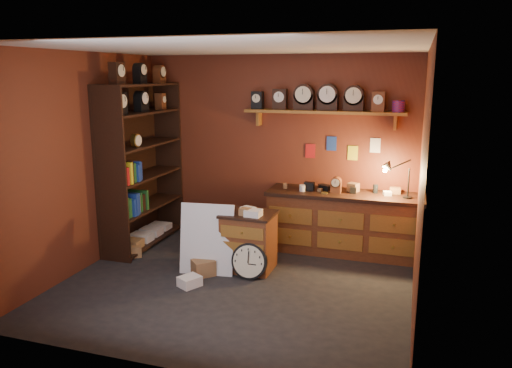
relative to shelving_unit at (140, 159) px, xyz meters
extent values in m
plane|color=black|center=(1.79, -0.98, -1.25)|extent=(4.00, 4.00, 0.00)
cube|color=maroon|center=(1.79, 0.82, 0.10)|extent=(4.00, 0.02, 2.70)
cube|color=maroon|center=(1.79, -2.78, 0.10)|extent=(4.00, 0.02, 2.70)
cube|color=maroon|center=(-0.21, -0.98, 0.10)|extent=(0.02, 3.60, 2.70)
cube|color=maroon|center=(3.79, -0.98, 0.10)|extent=(0.02, 3.60, 2.70)
cube|color=beige|center=(1.79, -0.98, 1.45)|extent=(4.00, 3.60, 0.02)
cube|color=#965E20|center=(2.49, 0.67, 0.67)|extent=(2.20, 0.30, 0.04)
cube|color=#965E20|center=(1.54, 0.74, 0.55)|extent=(0.04, 0.16, 0.20)
cube|color=#965E20|center=(3.44, 0.74, 0.55)|extent=(0.04, 0.16, 0.20)
cylinder|color=#B21419|center=(3.47, 0.67, 0.76)|extent=(0.16, 0.16, 0.15)
cube|color=#AB1515|center=(1.94, 0.81, 0.10)|extent=(0.14, 0.01, 0.20)
cube|color=navy|center=(2.24, 0.81, 0.22)|extent=(0.14, 0.01, 0.20)
cube|color=gold|center=(2.54, 0.81, 0.10)|extent=(0.14, 0.01, 0.20)
cube|color=silver|center=(2.84, 0.81, 0.22)|extent=(0.14, 0.01, 0.20)
cube|color=black|center=(-0.19, 0.00, -0.10)|extent=(0.03, 1.60, 2.30)
cube|color=black|center=(0.04, -0.78, -0.10)|extent=(0.45, 0.03, 2.30)
cube|color=black|center=(0.04, 0.78, -0.10)|extent=(0.45, 0.03, 2.30)
cube|color=black|center=(0.04, 0.00, -1.20)|extent=(0.43, 1.54, 0.03)
cube|color=black|center=(0.04, 0.00, -0.70)|extent=(0.43, 1.54, 0.03)
cube|color=black|center=(0.04, 0.00, -0.25)|extent=(0.43, 1.54, 0.03)
cube|color=black|center=(0.04, 0.00, 0.20)|extent=(0.43, 1.54, 0.03)
cube|color=black|center=(0.04, 0.00, 0.65)|extent=(0.43, 1.54, 0.03)
cube|color=black|center=(0.04, 0.00, 1.03)|extent=(0.43, 1.54, 0.03)
cube|color=brown|center=(2.84, 0.50, -0.85)|extent=(2.04, 0.60, 0.80)
cube|color=black|center=(2.84, 0.50, -0.43)|extent=(2.10, 0.66, 0.05)
cube|color=#965E20|center=(2.84, 0.20, -0.85)|extent=(1.96, 0.02, 0.52)
cylinder|color=black|center=(3.66, 0.45, -0.39)|extent=(0.12, 0.12, 0.02)
cylinder|color=black|center=(3.66, 0.45, -0.20)|extent=(0.02, 0.02, 0.38)
cylinder|color=black|center=(3.54, 0.42, 0.04)|extent=(0.27, 0.09, 0.14)
cone|color=black|center=(3.40, 0.39, 0.00)|extent=(0.18, 0.14, 0.18)
cube|color=brown|center=(1.79, -0.48, -0.90)|extent=(0.61, 0.51, 0.71)
cube|color=black|center=(1.79, -0.48, -0.53)|extent=(0.65, 0.55, 0.03)
cube|color=#965E20|center=(1.79, -0.74, -0.90)|extent=(0.55, 0.02, 0.60)
cylinder|color=black|center=(1.90, -0.77, -1.04)|extent=(0.44, 0.15, 0.45)
cylinder|color=beige|center=(1.90, -0.80, -1.03)|extent=(0.39, 0.09, 0.38)
cube|color=black|center=(1.90, -0.81, -0.97)|extent=(0.01, 0.04, 0.14)
cube|color=black|center=(1.94, -0.81, -1.06)|extent=(0.10, 0.01, 0.01)
cube|color=silver|center=(1.34, -0.76, -1.25)|extent=(0.69, 0.27, 0.89)
cube|color=silver|center=(1.37, 0.22, -1.00)|extent=(0.51, 0.51, 0.50)
cube|color=black|center=(1.37, -0.03, -1.00)|extent=(0.41, 0.04, 0.40)
cube|color=olive|center=(0.14, -0.54, -1.18)|extent=(0.31, 0.30, 0.15)
cube|color=white|center=(1.31, -1.20, -1.19)|extent=(0.29, 0.31, 0.12)
cube|color=olive|center=(1.33, -0.85, -1.16)|extent=(0.34, 0.33, 0.19)
camera|label=1|loc=(3.70, -6.14, 1.18)|focal=35.00mm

